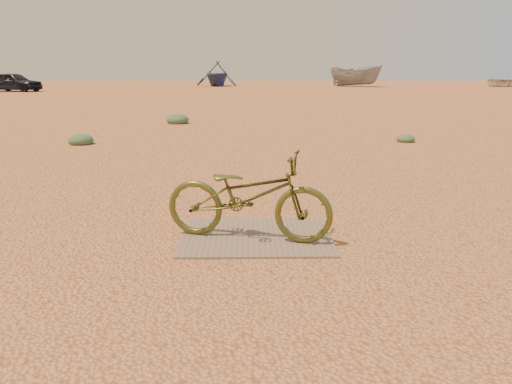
{
  "coord_description": "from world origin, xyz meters",
  "views": [
    {
      "loc": [
        -0.45,
        -4.96,
        1.8
      ],
      "look_at": [
        -0.37,
        0.16,
        0.51
      ],
      "focal_mm": 35.0,
      "sensor_mm": 36.0,
      "label": 1
    }
  ],
  "objects_px": {
    "boat_mid_right": "(355,76)",
    "bicycle": "(248,196)",
    "boat_far_right": "(500,81)",
    "car": "(14,82)",
    "plywood_board": "(256,236)",
    "boat_far_left": "(217,73)"
  },
  "relations": [
    {
      "from": "bicycle",
      "to": "car",
      "type": "height_order",
      "value": "car"
    },
    {
      "from": "boat_far_left",
      "to": "plywood_board",
      "type": "bearing_deg",
      "value": -75.66
    },
    {
      "from": "car",
      "to": "boat_far_right",
      "type": "xyz_separation_m",
      "value": [
        40.13,
        8.92,
        -0.17
      ]
    },
    {
      "from": "plywood_board",
      "to": "boat_far_left",
      "type": "bearing_deg",
      "value": 93.98
    },
    {
      "from": "car",
      "to": "boat_far_left",
      "type": "distance_m",
      "value": 17.19
    },
    {
      "from": "boat_mid_right",
      "to": "boat_far_right",
      "type": "relative_size",
      "value": 0.99
    },
    {
      "from": "car",
      "to": "boat_mid_right",
      "type": "relative_size",
      "value": 0.83
    },
    {
      "from": "boat_mid_right",
      "to": "bicycle",
      "type": "bearing_deg",
      "value": -160.4
    },
    {
      "from": "bicycle",
      "to": "boat_mid_right",
      "type": "xyz_separation_m",
      "value": [
        9.69,
        40.83,
        0.45
      ]
    },
    {
      "from": "boat_far_left",
      "to": "boat_far_right",
      "type": "bearing_deg",
      "value": 8.74
    },
    {
      "from": "plywood_board",
      "to": "boat_far_right",
      "type": "distance_m",
      "value": 47.19
    },
    {
      "from": "bicycle",
      "to": "boat_mid_right",
      "type": "height_order",
      "value": "boat_mid_right"
    },
    {
      "from": "boat_mid_right",
      "to": "car",
      "type": "bearing_deg",
      "value": 140.5
    },
    {
      "from": "boat_far_left",
      "to": "boat_mid_right",
      "type": "distance_m",
      "value": 12.58
    },
    {
      "from": "boat_mid_right",
      "to": "plywood_board",
      "type": "bearing_deg",
      "value": -160.32
    },
    {
      "from": "boat_far_left",
      "to": "boat_mid_right",
      "type": "xyz_separation_m",
      "value": [
        12.52,
        -1.19,
        -0.2
      ]
    },
    {
      "from": "boat_far_left",
      "to": "bicycle",
      "type": "bearing_deg",
      "value": -75.78
    },
    {
      "from": "plywood_board",
      "to": "bicycle",
      "type": "relative_size",
      "value": 0.91
    },
    {
      "from": "boat_far_right",
      "to": "bicycle",
      "type": "bearing_deg",
      "value": -85.35
    },
    {
      "from": "plywood_board",
      "to": "boat_far_right",
      "type": "relative_size",
      "value": 0.33
    },
    {
      "from": "plywood_board",
      "to": "car",
      "type": "xyz_separation_m",
      "value": [
        -17.13,
        32.28,
        0.67
      ]
    },
    {
      "from": "boat_far_right",
      "to": "plywood_board",
      "type": "bearing_deg",
      "value": -85.32
    }
  ]
}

